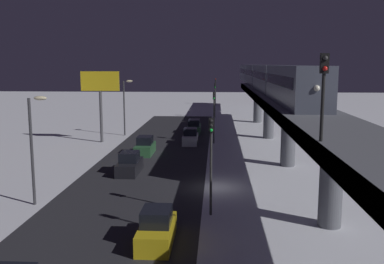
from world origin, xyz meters
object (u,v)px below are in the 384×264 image
subway_train (262,76)px  traffic_light_far (215,95)px  sedan_green_2 (145,147)px  traffic_light_distant (216,88)px  sedan_white (190,138)px  sedan_yellow (157,229)px  sedan_black (130,165)px  traffic_light_mid (214,110)px  commercial_billboard (100,88)px  sedan_green (194,128)px  traffic_light_near (211,152)px  rail_signal (324,82)px

subway_train → traffic_light_far: subway_train is taller
sedan_green_2 → traffic_light_distant: size_ratio=0.67×
sedan_white → sedan_yellow: size_ratio=0.99×
sedan_black → sedan_yellow: same height
subway_train → traffic_light_mid: (7.25, 14.29, -3.84)m
traffic_light_mid → traffic_light_distant: 51.97m
traffic_light_distant → commercial_billboard: (14.19, 51.91, 2.63)m
sedan_green → sedan_black: (4.60, 23.38, 0.00)m
sedan_green → traffic_light_distant: 44.22m
sedan_black → subway_train: bearing=-116.4°
subway_train → sedan_yellow: bearing=77.3°
sedan_green → traffic_light_near: size_ratio=0.74×
traffic_light_mid → commercial_billboard: (14.19, -0.06, 2.63)m
commercial_billboard → sedan_yellow: bearing=110.2°
sedan_green_2 → sedan_yellow: (-4.60, 23.74, -0.00)m
sedan_white → rail_signal: bearing=-76.2°
sedan_white → traffic_light_far: traffic_light_far is taller
traffic_light_mid → sedan_white: bearing=9.4°
traffic_light_distant → sedan_green: bearing=86.2°
traffic_light_mid → sedan_yellow: bearing=84.6°
sedan_green_2 → commercial_billboard: (6.69, -6.96, 6.03)m
sedan_green → sedan_yellow: bearing=-90.0°
sedan_black → traffic_light_far: 42.20m
rail_signal → sedan_green_2: bearing=-64.3°
sedan_white → sedan_green: same height
rail_signal → traffic_light_far: (5.15, -59.19, -4.78)m
sedan_green_2 → traffic_light_distant: bearing=-97.3°
rail_signal → traffic_light_far: size_ratio=0.62×
sedan_black → traffic_light_far: bearing=-100.3°
rail_signal → traffic_light_mid: 33.94m
sedan_black → traffic_light_distant: size_ratio=0.67×
sedan_green_2 → sedan_yellow: bearing=101.0°
rail_signal → sedan_green: (8.05, -41.18, -8.18)m
sedan_yellow → traffic_light_far: (-2.90, -56.63, 3.40)m
sedan_yellow → commercial_billboard: size_ratio=0.48×
traffic_light_distant → commercial_billboard: commercial_billboard is taller
sedan_black → traffic_light_mid: size_ratio=0.67×
sedan_white → traffic_light_near: traffic_light_near is taller
sedan_green → traffic_light_far: size_ratio=0.74×
sedan_yellow → traffic_light_mid: 30.96m
subway_train → sedan_white: size_ratio=17.51×
traffic_light_distant → sedan_green_2: bearing=82.7°
traffic_light_distant → sedan_black: bearing=83.6°
sedan_white → traffic_light_far: (-2.90, -26.47, 3.41)m
traffic_light_distant → traffic_light_far: bearing=90.0°
sedan_black → rail_signal: bearing=125.4°
sedan_black → traffic_light_mid: (-7.50, -15.40, 3.40)m
subway_train → sedan_green_2: bearing=55.2°
sedan_green → sedan_green_2: (4.60, 14.88, -0.00)m
subway_train → sedan_green: bearing=31.9°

